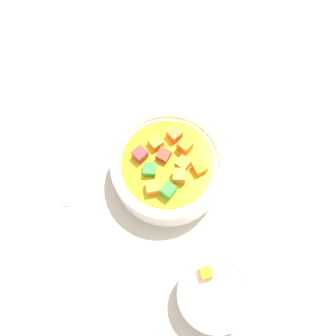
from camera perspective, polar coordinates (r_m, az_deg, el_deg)
name	(u,v)px	position (r cm, az deg, el deg)	size (l,w,h in cm)	color
ground_plane	(168,177)	(59.05, 0.00, -1.19)	(140.00, 140.00, 2.00)	#BAB2A0
soup_bowl_main	(168,168)	(55.41, 0.00, 0.05)	(15.14, 15.14, 6.66)	white
spoon	(65,202)	(58.25, -13.95, -4.59)	(4.14, 21.38, 0.80)	silver
side_bowl_small	(214,294)	(53.06, 6.38, -16.86)	(9.23, 9.23, 5.40)	white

